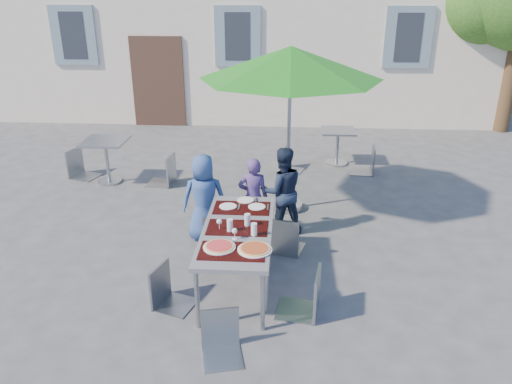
# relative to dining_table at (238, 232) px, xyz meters

# --- Properties ---
(ground) EXTENTS (90.00, 90.00, 0.00)m
(ground) POSITION_rel_dining_table_xyz_m (-0.69, -0.31, -0.70)
(ground) COLOR #444446
(ground) RESTS_ON ground
(dining_table) EXTENTS (0.80, 1.85, 0.76)m
(dining_table) POSITION_rel_dining_table_xyz_m (0.00, 0.00, 0.00)
(dining_table) COLOR #4C4D51
(dining_table) RESTS_ON ground
(pizza_near_left) EXTENTS (0.35, 0.35, 0.03)m
(pizza_near_left) POSITION_rel_dining_table_xyz_m (-0.15, -0.49, 0.07)
(pizza_near_left) COLOR white
(pizza_near_left) RESTS_ON dining_table
(pizza_near_right) EXTENTS (0.37, 0.37, 0.03)m
(pizza_near_right) POSITION_rel_dining_table_xyz_m (0.24, -0.52, 0.07)
(pizza_near_right) COLOR white
(pizza_near_right) RESTS_ON dining_table
(glassware) EXTENTS (0.47, 0.40, 0.15)m
(glassware) POSITION_rel_dining_table_xyz_m (0.04, -0.09, 0.13)
(glassware) COLOR silver
(glassware) RESTS_ON dining_table
(place_settings) EXTENTS (0.62, 0.43, 0.01)m
(place_settings) POSITION_rel_dining_table_xyz_m (0.02, 0.65, 0.06)
(place_settings) COLOR white
(place_settings) RESTS_ON dining_table
(child_0) EXTENTS (0.66, 0.48, 1.25)m
(child_0) POSITION_rel_dining_table_xyz_m (-0.58, 1.12, -0.07)
(child_0) COLOR #314E89
(child_0) RESTS_ON ground
(child_1) EXTENTS (0.44, 0.30, 1.16)m
(child_1) POSITION_rel_dining_table_xyz_m (0.09, 1.30, -0.11)
(child_1) COLOR #503874
(child_1) RESTS_ON ground
(child_2) EXTENTS (0.70, 0.51, 1.29)m
(child_2) POSITION_rel_dining_table_xyz_m (0.49, 1.40, -0.05)
(child_2) COLOR #1B253B
(child_2) RESTS_ON ground
(chair_0) EXTENTS (0.55, 0.56, 0.96)m
(chair_0) POSITION_rel_dining_table_xyz_m (-0.39, 0.90, -0.13)
(chair_0) COLOR #8E9498
(chair_0) RESTS_ON ground
(chair_1) EXTENTS (0.40, 0.40, 0.90)m
(chair_1) POSITION_rel_dining_table_xyz_m (-0.09, 1.08, -0.17)
(chair_1) COLOR gray
(chair_1) RESTS_ON ground
(chair_2) EXTENTS (0.55, 0.55, 1.00)m
(chair_2) POSITION_rel_dining_table_xyz_m (0.55, 0.79, -0.11)
(chair_2) COLOR gray
(chair_2) RESTS_ON ground
(chair_3) EXTENTS (0.51, 0.50, 0.90)m
(chair_3) POSITION_rel_dining_table_xyz_m (-0.75, -0.47, -0.17)
(chair_3) COLOR gray
(chair_3) RESTS_ON ground
(chair_4) EXTENTS (0.51, 0.51, 1.00)m
(chair_4) POSITION_rel_dining_table_xyz_m (0.81, -0.54, -0.11)
(chair_4) COLOR #8E9499
(chair_4) RESTS_ON ground
(chair_5) EXTENTS (0.45, 0.46, 0.86)m
(chair_5) POSITION_rel_dining_table_xyz_m (-0.05, -1.24, -0.20)
(chair_5) COLOR gray
(chair_5) RESTS_ON ground
(patio_umbrella) EXTENTS (2.71, 2.71, 2.55)m
(patio_umbrella) POSITION_rel_dining_table_xyz_m (0.57, 2.21, 1.60)
(patio_umbrella) COLOR #AEB1B6
(patio_umbrella) RESTS_ON ground
(cafe_table_0) EXTENTS (0.75, 0.75, 0.80)m
(cafe_table_0) POSITION_rel_dining_table_xyz_m (-2.68, 3.17, -0.13)
(cafe_table_0) COLOR #AEB1B6
(cafe_table_0) RESTS_ON ground
(bg_chair_l_0) EXTENTS (0.56, 0.56, 1.01)m
(bg_chair_l_0) POSITION_rel_dining_table_xyz_m (-3.32, 3.43, -0.10)
(bg_chair_l_0) COLOR gray
(bg_chair_l_0) RESTS_ON ground
(bg_chair_r_0) EXTENTS (0.51, 0.50, 1.03)m
(bg_chair_r_0) POSITION_rel_dining_table_xyz_m (-1.62, 3.15, -0.09)
(bg_chair_r_0) COLOR #949A9F
(bg_chair_r_0) RESTS_ON ground
(cafe_table_1) EXTENTS (0.66, 0.66, 0.71)m
(cafe_table_1) POSITION_rel_dining_table_xyz_m (1.55, 4.45, -0.23)
(cafe_table_1) COLOR #AEB1B6
(cafe_table_1) RESTS_ON ground
(bg_chair_l_1) EXTENTS (0.48, 0.48, 0.87)m
(bg_chair_l_1) POSITION_rel_dining_table_xyz_m (0.58, 4.02, -0.19)
(bg_chair_l_1) COLOR gray
(bg_chair_l_1) RESTS_ON ground
(bg_chair_r_1) EXTENTS (0.47, 0.47, 0.98)m
(bg_chair_r_1) POSITION_rel_dining_table_xyz_m (2.09, 3.97, -0.12)
(bg_chair_r_1) COLOR gray
(bg_chair_r_1) RESTS_ON ground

